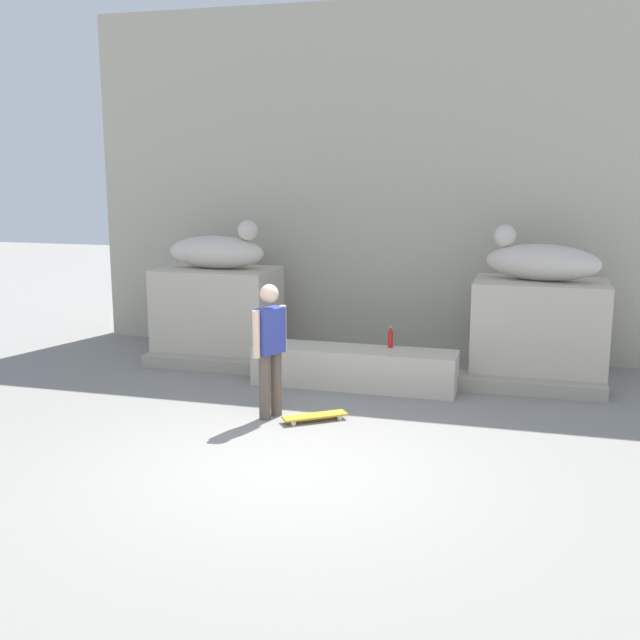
{
  "coord_description": "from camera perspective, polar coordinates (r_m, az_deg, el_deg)",
  "views": [
    {
      "loc": [
        2.37,
        -7.15,
        3.06
      ],
      "look_at": [
        -0.28,
        2.31,
        1.1
      ],
      "focal_mm": 43.3,
      "sensor_mm": 36.0,
      "label": 1
    }
  ],
  "objects": [
    {
      "name": "pedestal_left",
      "position": [
        12.48,
        -7.55,
        0.45
      ],
      "size": [
        1.85,
        1.2,
        1.47
      ],
      "primitive_type": "cube",
      "color": "beige",
      "rests_on": "ground_plane"
    },
    {
      "name": "statue_reclining_right",
      "position": [
        11.35,
        15.95,
        4.24
      ],
      "size": [
        1.68,
        0.86,
        0.78
      ],
      "rotation": [
        0.0,
        0.0,
        2.95
      ],
      "color": "beige",
      "rests_on": "pedestal_right"
    },
    {
      "name": "ledge_block",
      "position": [
        10.89,
        2.53,
        -3.54
      ],
      "size": [
        2.87,
        0.65,
        0.55
      ],
      "primitive_type": "cube",
      "color": "beige",
      "rests_on": "ground_plane"
    },
    {
      "name": "bottle_red",
      "position": [
        10.9,
        5.23,
        -1.39
      ],
      "size": [
        0.07,
        0.07,
        0.3
      ],
      "color": "red",
      "rests_on": "ledge_block"
    },
    {
      "name": "bottle_brown",
      "position": [
        11.32,
        -3.1,
        -0.84
      ],
      "size": [
        0.08,
        0.08,
        0.32
      ],
      "color": "#593314",
      "rests_on": "ledge_block"
    },
    {
      "name": "stair_step",
      "position": [
        11.3,
        2.96,
        -3.95
      ],
      "size": [
        6.82,
        0.5,
        0.19
      ],
      "primitive_type": "cube",
      "color": "#A9A08F",
      "rests_on": "ground_plane"
    },
    {
      "name": "statue_reclining_left",
      "position": [
        12.32,
        -7.52,
        5.1
      ],
      "size": [
        1.62,
        0.61,
        0.78
      ],
      "rotation": [
        0.0,
        0.0,
        -0.03
      ],
      "color": "beige",
      "rests_on": "pedestal_left"
    },
    {
      "name": "skateboard",
      "position": [
        9.5,
        -0.39,
        -7.11
      ],
      "size": [
        0.76,
        0.63,
        0.08
      ],
      "rotation": [
        0.0,
        0.0,
        0.63
      ],
      "color": "gold",
      "rests_on": "ground_plane"
    },
    {
      "name": "pedestal_right",
      "position": [
        11.5,
        15.85,
        -0.82
      ],
      "size": [
        1.85,
        1.2,
        1.47
      ],
      "primitive_type": "cube",
      "color": "beige",
      "rests_on": "ground_plane"
    },
    {
      "name": "skater",
      "position": [
        9.43,
        -3.72,
        -1.84
      ],
      "size": [
        0.34,
        0.49,
        1.67
      ],
      "rotation": [
        0.0,
        0.0,
        1.11
      ],
      "color": "brown",
      "rests_on": "ground_plane"
    },
    {
      "name": "ground_plane",
      "position": [
        8.13,
        -2.58,
        -10.84
      ],
      "size": [
        40.0,
        40.0,
        0.0
      ],
      "primitive_type": "plane",
      "color": "gray"
    },
    {
      "name": "facade_wall",
      "position": [
        12.91,
        5.12,
        10.11
      ],
      "size": [
        10.1,
        0.6,
        5.61
      ],
      "primitive_type": "cube",
      "color": "#B6AF99",
      "rests_on": "ground_plane"
    }
  ]
}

